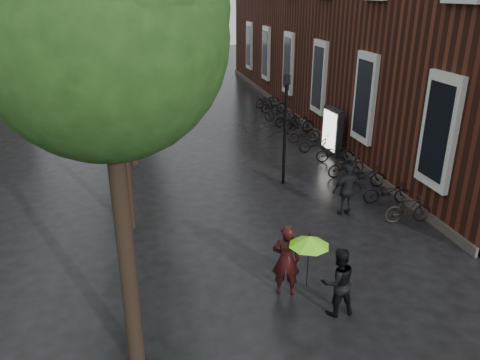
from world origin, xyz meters
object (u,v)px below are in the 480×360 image
object	(u,v)px
person_black	(338,282)
pedestrian_walking	(347,190)
lamp_post	(285,120)
parked_bicycles	(313,137)
ad_lightbox	(332,131)
person_burgundy	(286,260)

from	to	relation	value
person_black	pedestrian_walking	distance (m)	5.35
lamp_post	parked_bicycles	bearing A→B (deg)	56.17
pedestrian_walking	parked_bicycles	bearing A→B (deg)	-108.24
ad_lightbox	pedestrian_walking	bearing A→B (deg)	-112.93
ad_lightbox	parked_bicycles	bearing A→B (deg)	105.52
person_burgundy	pedestrian_walking	bearing A→B (deg)	-113.86
person_burgundy	person_black	size ratio (longest dim) A/B	1.12
ad_lightbox	lamp_post	bearing A→B (deg)	-141.88
ad_lightbox	person_black	bearing A→B (deg)	-116.68
person_burgundy	parked_bicycles	bearing A→B (deg)	-96.41
pedestrian_walking	lamp_post	bearing A→B (deg)	-74.61
person_burgundy	ad_lightbox	world-z (taller)	ad_lightbox
parked_bicycles	ad_lightbox	world-z (taller)	ad_lightbox
person_black	parked_bicycles	size ratio (longest dim) A/B	0.10
person_burgundy	ad_lightbox	size ratio (longest dim) A/B	0.89
person_burgundy	parked_bicycles	world-z (taller)	person_burgundy
pedestrian_walking	parked_bicycles	distance (m)	7.50
person_black	parked_bicycles	distance (m)	12.75
ad_lightbox	person_burgundy	bearing A→B (deg)	-123.00
person_black	lamp_post	world-z (taller)	lamp_post
lamp_post	person_black	bearing A→B (deg)	-98.49
person_black	ad_lightbox	size ratio (longest dim) A/B	0.79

